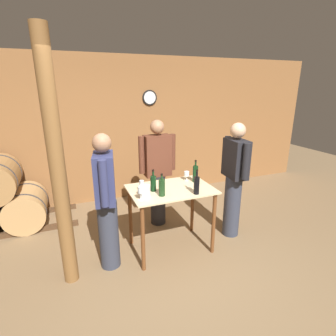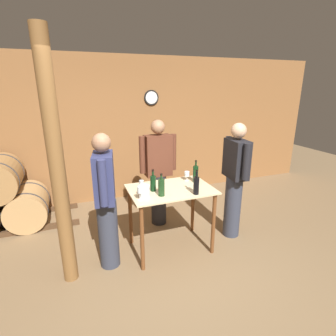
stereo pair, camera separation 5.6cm
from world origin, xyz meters
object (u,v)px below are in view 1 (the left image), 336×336
at_px(wine_bottle_far_left, 153,183).
at_px(wine_bottle_right, 195,173).
at_px(person_visitor_with_scarf, 106,200).
at_px(wooden_post, 58,169).
at_px(ice_bucket, 145,191).
at_px(wine_glass_near_center, 142,183).
at_px(wine_bottle_center, 197,185).
at_px(person_host, 158,171).
at_px(person_visitor_bearded, 234,179).
at_px(wine_glass_near_left, 140,191).
at_px(wine_bottle_left, 162,187).
at_px(wine_glass_near_right, 187,174).

xyz_separation_m(wine_bottle_far_left, wine_bottle_right, (0.64, 0.10, 0.02)).
xyz_separation_m(wine_bottle_right, person_visitor_with_scarf, (-1.25, -0.17, -0.12)).
distance_m(wooden_post, wine_bottle_far_left, 1.14).
distance_m(ice_bucket, person_visitor_with_scarf, 0.46).
bearing_deg(wine_glass_near_center, wine_bottle_center, -29.43).
xyz_separation_m(person_host, person_visitor_bearded, (0.90, -0.73, 0.00)).
xyz_separation_m(wooden_post, wine_glass_near_center, (0.94, 0.21, -0.36)).
xyz_separation_m(wooden_post, wine_bottle_right, (1.72, 0.26, -0.34)).
bearing_deg(ice_bucket, wine_glass_near_left, -131.99).
bearing_deg(person_visitor_with_scarf, wine_glass_near_center, 15.00).
bearing_deg(wine_bottle_left, wine_bottle_right, 25.25).
bearing_deg(wine_bottle_center, person_visitor_bearded, 20.07).
height_order(wine_bottle_left, person_visitor_bearded, person_visitor_bearded).
xyz_separation_m(wine_bottle_right, wine_glass_near_right, (-0.09, 0.09, -0.03)).
height_order(wine_bottle_left, wine_glass_near_center, wine_bottle_left).
relative_size(wine_glass_near_left, person_visitor_bearded, 0.10).
distance_m(wine_bottle_left, wine_glass_near_right, 0.63).
relative_size(wine_glass_near_center, person_host, 0.08).
distance_m(wooden_post, wine_bottle_right, 1.77).
bearing_deg(wine_glass_near_right, ice_bucket, -155.74).
bearing_deg(wine_glass_near_center, ice_bucket, -94.17).
bearing_deg(wine_glass_near_center, wooden_post, -167.45).
distance_m(wooden_post, person_visitor_bearded, 2.34).
height_order(wine_bottle_left, wine_bottle_center, wine_bottle_center).
xyz_separation_m(wine_bottle_left, ice_bucket, (-0.20, 0.06, -0.04)).
height_order(wine_bottle_far_left, person_host, person_host).
relative_size(wine_bottle_far_left, wine_glass_near_center, 2.00).
relative_size(wine_bottle_left, person_host, 0.17).
bearing_deg(wine_bottle_far_left, person_host, 66.53).
bearing_deg(wine_bottle_right, wine_bottle_far_left, -171.22).
distance_m(wine_bottle_far_left, ice_bucket, 0.20).
distance_m(wine_bottle_left, wine_glass_near_center, 0.30).
distance_m(wine_bottle_left, wine_bottle_right, 0.66).
bearing_deg(wine_glass_near_left, wine_bottle_far_left, 43.07).
height_order(wine_bottle_right, person_visitor_bearded, person_visitor_bearded).
bearing_deg(wine_glass_near_center, wine_glass_near_left, -109.30).
height_order(wooden_post, wine_bottle_far_left, wooden_post).
xyz_separation_m(wine_bottle_center, ice_bucket, (-0.61, 0.16, -0.05)).
relative_size(wine_bottle_center, person_visitor_with_scarf, 0.19).
distance_m(wine_glass_near_center, person_visitor_with_scarf, 0.49).
bearing_deg(wine_bottle_left, wine_bottle_far_left, 104.39).
bearing_deg(wine_bottle_center, wooden_post, 175.20).
distance_m(wine_bottle_center, wine_glass_near_center, 0.69).
xyz_separation_m(wine_glass_near_center, person_host, (0.45, 0.67, -0.09)).
distance_m(person_visitor_with_scarf, person_visitor_bearded, 1.82).
height_order(wine_glass_near_left, ice_bucket, wine_glass_near_left).
height_order(wine_bottle_far_left, wine_bottle_right, wine_bottle_right).
height_order(person_host, person_visitor_with_scarf, person_host).
xyz_separation_m(wine_bottle_left, person_host, (0.26, 0.90, -0.10)).
bearing_deg(ice_bucket, person_host, 61.29).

